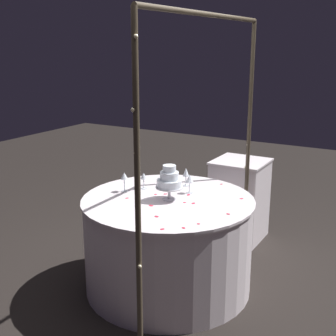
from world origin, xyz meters
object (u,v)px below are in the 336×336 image
(decorative_arch, at_px, (207,125))
(wine_glass_0, at_px, (186,173))
(side_table, at_px, (239,200))
(tiered_cake, at_px, (169,180))
(wine_glass_1, at_px, (144,177))
(wine_glass_3, at_px, (124,177))
(wine_glass_2, at_px, (190,179))
(main_table, at_px, (168,243))

(decorative_arch, relative_size, wine_glass_0, 13.46)
(side_table, xyz_separation_m, tiered_cake, (1.25, -0.12, 0.52))
(wine_glass_0, relative_size, wine_glass_1, 1.12)
(wine_glass_1, bearing_deg, decorative_arch, 79.60)
(wine_glass_3, bearing_deg, wine_glass_2, 115.67)
(decorative_arch, relative_size, side_table, 2.61)
(tiered_cake, xyz_separation_m, wine_glass_2, (-0.23, 0.06, -0.04))
(decorative_arch, xyz_separation_m, main_table, (0.00, -0.33, -1.01))
(tiered_cake, relative_size, wine_glass_2, 1.77)
(tiered_cake, distance_m, wine_glass_2, 0.24)
(side_table, relative_size, wine_glass_1, 5.80)
(decorative_arch, bearing_deg, side_table, -171.31)
(decorative_arch, xyz_separation_m, wine_glass_3, (0.02, -0.74, -0.50))
(tiered_cake, bearing_deg, decorative_arch, 92.50)
(main_table, bearing_deg, wine_glass_3, -86.93)
(side_table, relative_size, wine_glass_2, 5.27)
(main_table, relative_size, tiered_cake, 4.93)
(tiered_cake, bearing_deg, wine_glass_1, -111.60)
(wine_glass_2, distance_m, wine_glass_3, 0.54)
(wine_glass_3, bearing_deg, decorative_arch, 91.79)
(side_table, relative_size, wine_glass_0, 5.16)
(main_table, bearing_deg, tiered_cake, 57.39)
(decorative_arch, relative_size, wine_glass_3, 13.28)
(wine_glass_0, relative_size, wine_glass_2, 1.02)
(decorative_arch, relative_size, wine_glass_2, 13.74)
(wine_glass_1, xyz_separation_m, wine_glass_2, (-0.10, 0.39, 0.01))
(decorative_arch, relative_size, tiered_cake, 7.75)
(wine_glass_0, distance_m, wine_glass_3, 0.54)
(side_table, xyz_separation_m, wine_glass_3, (1.26, -0.55, 0.48))
(tiered_cake, relative_size, wine_glass_1, 1.95)
(side_table, bearing_deg, wine_glass_2, -3.11)
(wine_glass_0, distance_m, wine_glass_1, 0.37)
(wine_glass_1, bearing_deg, wine_glass_3, -36.21)
(decorative_arch, distance_m, wine_glass_1, 0.83)
(main_table, bearing_deg, wine_glass_1, -110.84)
(main_table, xyz_separation_m, wine_glass_0, (-0.37, -0.04, 0.50))
(decorative_arch, height_order, wine_glass_3, decorative_arch)
(wine_glass_0, xyz_separation_m, wine_glass_2, (0.16, 0.12, 0.00))
(wine_glass_0, xyz_separation_m, wine_glass_3, (0.39, -0.37, 0.01))
(wine_glass_2, bearing_deg, wine_glass_0, -143.35)
(side_table, xyz_separation_m, wine_glass_2, (1.02, -0.06, 0.48))
(side_table, bearing_deg, wine_glass_1, -21.71)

